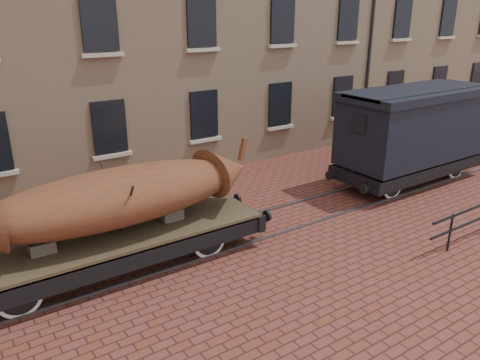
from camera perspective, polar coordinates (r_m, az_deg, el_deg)
ground at (r=13.30m, az=2.77°, el=-5.53°), size 90.00×90.00×0.00m
rail_track at (r=13.29m, az=2.77°, el=-5.41°), size 30.00×1.52×0.06m
flatcar_wagon at (r=11.19m, az=-15.34°, el=-7.19°), size 7.92×2.15×1.20m
iron_boat at (r=10.83m, az=-14.64°, el=-1.94°), size 7.16×2.14×1.69m
goods_van at (r=17.05m, az=20.51°, el=6.32°), size 6.38×2.32×3.30m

